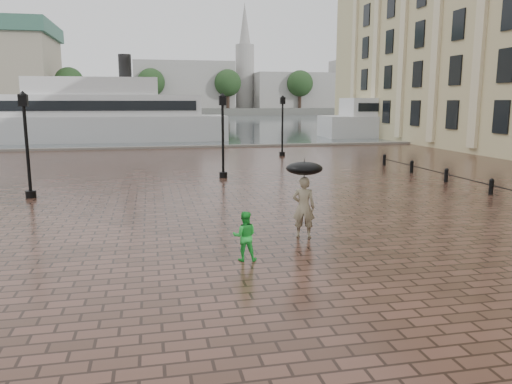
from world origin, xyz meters
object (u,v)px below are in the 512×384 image
street_lamps (139,132)px  adult_pedestrian (304,207)px  child_pedestrian (245,236)px  ferry_far (429,115)px  ferry_near (95,115)px

street_lamps → adult_pedestrian: 16.96m
street_lamps → child_pedestrian: street_lamps is taller
street_lamps → child_pedestrian: bearing=-80.6°
adult_pedestrian → ferry_far: ferry_far is taller
street_lamps → ferry_far: bearing=35.7°
ferry_near → street_lamps: bearing=-77.9°
adult_pedestrian → child_pedestrian: size_ratio=1.44×
adult_pedestrian → ferry_far: bearing=-102.1°
ferry_near → child_pedestrian: bearing=-78.7°
street_lamps → adult_pedestrian: size_ratio=11.35×
ferry_near → ferry_far: 37.81m
ferry_near → ferry_far: (37.81, -0.58, -0.16)m
street_lamps → ferry_near: ferry_near is taller
street_lamps → ferry_far: ferry_far is taller
street_lamps → adult_pedestrian: street_lamps is taller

